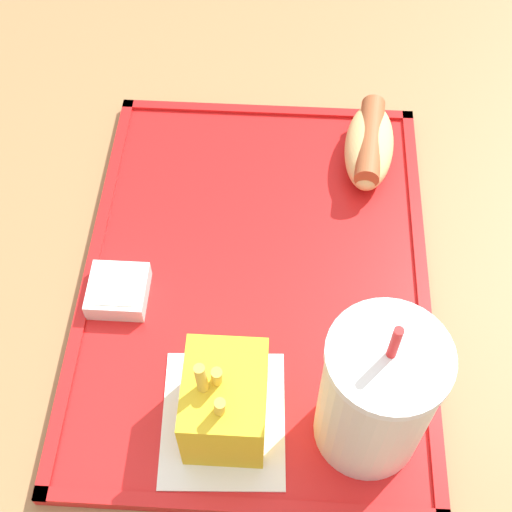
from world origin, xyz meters
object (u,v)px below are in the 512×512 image
at_px(hot_dog_far, 369,145).
at_px(fries_carton, 225,402).
at_px(sauce_cup_mayo, 118,290).
at_px(soda_cup, 377,396).

height_order(hot_dog_far, fries_carton, fries_carton).
bearing_deg(sauce_cup_mayo, hot_dog_far, 128.16).
distance_m(hot_dog_far, sauce_cup_mayo, 0.31).
xyz_separation_m(soda_cup, sauce_cup_mayo, (-0.12, -0.23, -0.06)).
bearing_deg(hot_dog_far, sauce_cup_mayo, -51.84).
bearing_deg(hot_dog_far, soda_cup, -2.03).
xyz_separation_m(soda_cup, hot_dog_far, (-0.31, 0.01, -0.05)).
height_order(hot_dog_far, sauce_cup_mayo, hot_dog_far).
bearing_deg(fries_carton, hot_dog_far, 157.18).
distance_m(soda_cup, sauce_cup_mayo, 0.27).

